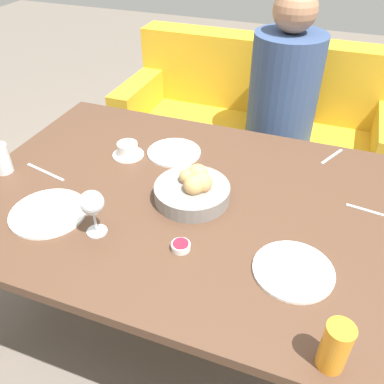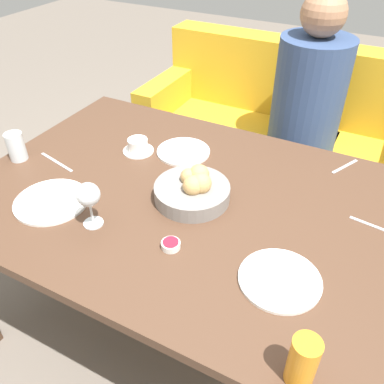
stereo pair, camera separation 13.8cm
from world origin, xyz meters
name	(u,v)px [view 1 (the left image)]	position (x,y,z in m)	size (l,w,h in m)	color
ground_plane	(191,324)	(0.00, 0.00, 0.00)	(10.00, 10.00, 0.00)	#6B6056
dining_table	(191,214)	(0.00, 0.00, 0.66)	(1.58, 1.07, 0.74)	#4C3323
couch	(254,137)	(-0.03, 1.23, 0.32)	(1.62, 0.70, 0.88)	gold
seated_person	(279,123)	(0.13, 1.08, 0.52)	(0.37, 0.48, 1.23)	#23232D
bread_basket	(193,189)	(0.01, 0.00, 0.78)	(0.26, 0.26, 0.11)	gray
plate_near_left	(48,213)	(-0.41, -0.25, 0.74)	(0.25, 0.25, 0.01)	white
plate_near_right	(293,270)	(0.39, -0.22, 0.74)	(0.23, 0.23, 0.01)	white
plate_far_center	(174,152)	(-0.17, 0.24, 0.74)	(0.21, 0.21, 0.01)	white
juice_glass	(335,347)	(0.51, -0.46, 0.80)	(0.06, 0.06, 0.13)	orange
water_tumbler	(1,159)	(-0.72, -0.10, 0.79)	(0.07, 0.07, 0.11)	silver
wine_glass	(92,204)	(-0.21, -0.27, 0.85)	(0.08, 0.08, 0.16)	silver
coffee_cup	(128,150)	(-0.33, 0.17, 0.76)	(0.12, 0.12, 0.06)	white
jam_bowl_berry	(181,246)	(0.06, -0.24, 0.75)	(0.06, 0.06, 0.02)	white
fork_silver	(377,213)	(0.61, 0.13, 0.74)	(0.20, 0.04, 0.00)	#B7B7BC
knife_silver	(45,172)	(-0.57, -0.05, 0.74)	(0.20, 0.06, 0.00)	#B7B7BC
spoon_coffee	(332,156)	(0.43, 0.44, 0.74)	(0.07, 0.14, 0.00)	#B7B7BC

